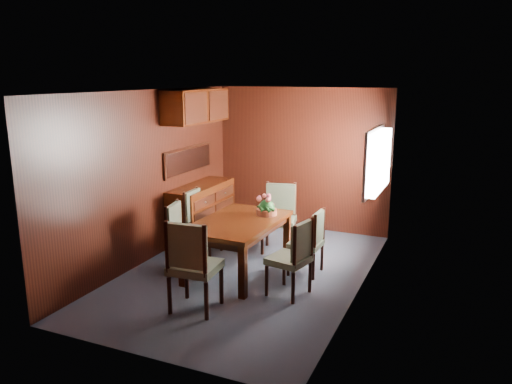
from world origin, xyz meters
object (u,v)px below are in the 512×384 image
at_px(chair_left_near, 181,234).
at_px(flower_centerpiece, 267,205).
at_px(dining_table, 238,228).
at_px(sideboard, 202,212).
at_px(chair_right_near, 294,254).
at_px(chair_head, 192,261).

xyz_separation_m(chair_left_near, flower_centerpiece, (0.94, 0.69, 0.34)).
bearing_deg(dining_table, sideboard, 139.92).
distance_m(sideboard, dining_table, 1.52).
bearing_deg(sideboard, chair_right_near, -34.47).
bearing_deg(chair_head, chair_left_near, 122.46).
xyz_separation_m(sideboard, dining_table, (1.13, -1.00, 0.17)).
distance_m(chair_left_near, chair_right_near, 1.63).
distance_m(sideboard, chair_head, 2.55).
bearing_deg(chair_right_near, dining_table, 78.39).
height_order(dining_table, chair_right_near, chair_right_near).
xyz_separation_m(sideboard, chair_right_near, (2.06, -1.41, 0.08)).
distance_m(dining_table, chair_left_near, 0.76).
relative_size(chair_left_near, chair_head, 0.88).
bearing_deg(dining_table, chair_right_near, -22.21).
relative_size(dining_table, flower_centerpiece, 5.21).
height_order(dining_table, chair_left_near, chair_left_near).
bearing_deg(flower_centerpiece, chair_right_near, -49.44).
xyz_separation_m(sideboard, chair_head, (1.17, -2.26, 0.15)).
xyz_separation_m(chair_left_near, chair_right_near, (1.62, -0.11, -0.00)).
distance_m(sideboard, chair_left_near, 1.38).
bearing_deg(chair_head, chair_right_near, 38.76).
height_order(sideboard, flower_centerpiece, flower_centerpiece).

